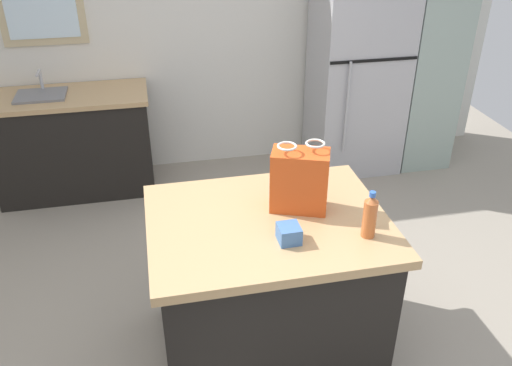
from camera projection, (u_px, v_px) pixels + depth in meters
The scene contains 9 objects.
ground at pixel (258, 337), 3.28m from camera, with size 6.81×6.81×0.00m, color #9E9384.
back_wall at pixel (197, 17), 4.70m from camera, with size 5.68×0.13×2.77m.
kitchen_island at pixel (267, 287), 3.00m from camera, with size 1.25×0.97×0.91m.
refrigerator at pixel (357, 74), 4.85m from camera, with size 0.79×0.69×1.82m.
tall_cabinet at pixel (428, 50), 4.88m from camera, with size 0.50×0.61×2.18m.
sink_counter at pixel (74, 142), 4.64m from camera, with size 1.33×0.62×1.08m.
shopping_bag at pixel (300, 180), 2.79m from camera, with size 0.34×0.26×0.38m.
small_box at pixel (289, 234), 2.59m from camera, with size 0.11×0.11×0.09m, color #4775B7.
bottle at pixel (370, 216), 2.59m from camera, with size 0.07×0.07×0.25m.
Camera 1 is at (-0.51, -2.33, 2.45)m, focal length 37.53 mm.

